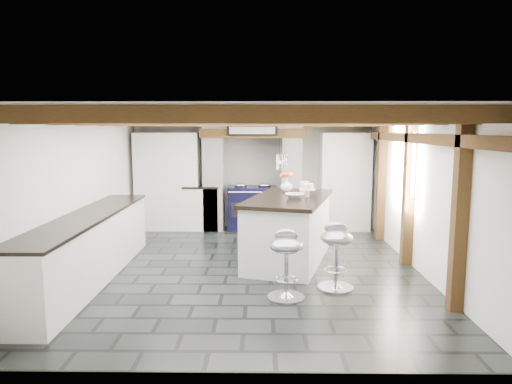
{
  "coord_description": "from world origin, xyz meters",
  "views": [
    {
      "loc": [
        0.19,
        -6.67,
        2.09
      ],
      "look_at": [
        0.1,
        0.4,
        1.1
      ],
      "focal_mm": 32.0,
      "sensor_mm": 36.0,
      "label": 1
    }
  ],
  "objects_px": {
    "range_cooker": "(253,207)",
    "kitchen_island": "(289,228)",
    "bar_stool_far": "(286,256)",
    "bar_stool_near": "(336,248)"
  },
  "relations": [
    {
      "from": "range_cooker",
      "to": "kitchen_island",
      "type": "xyz_separation_m",
      "value": [
        0.61,
        -2.33,
        0.06
      ]
    },
    {
      "from": "range_cooker",
      "to": "bar_stool_far",
      "type": "distance_m",
      "value": 3.96
    },
    {
      "from": "kitchen_island",
      "to": "bar_stool_far",
      "type": "distance_m",
      "value": 1.61
    },
    {
      "from": "bar_stool_far",
      "to": "kitchen_island",
      "type": "bearing_deg",
      "value": 91.91
    },
    {
      "from": "range_cooker",
      "to": "bar_stool_near",
      "type": "relative_size",
      "value": 1.14
    },
    {
      "from": "range_cooker",
      "to": "kitchen_island",
      "type": "distance_m",
      "value": 2.41
    },
    {
      "from": "range_cooker",
      "to": "kitchen_island",
      "type": "height_order",
      "value": "kitchen_island"
    },
    {
      "from": "kitchen_island",
      "to": "bar_stool_far",
      "type": "bearing_deg",
      "value": -78.4
    },
    {
      "from": "range_cooker",
      "to": "bar_stool_near",
      "type": "height_order",
      "value": "range_cooker"
    },
    {
      "from": "range_cooker",
      "to": "bar_stool_far",
      "type": "relative_size",
      "value": 1.16
    }
  ]
}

